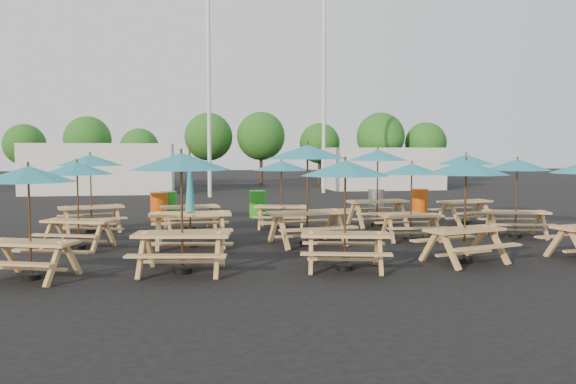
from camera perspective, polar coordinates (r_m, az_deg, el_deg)
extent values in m
plane|color=black|center=(15.61, 0.92, -4.41)|extent=(120.00, 120.00, 0.00)
cube|color=tan|center=(11.14, -24.70, -4.71)|extent=(1.74, 1.13, 0.05)
cube|color=tan|center=(10.71, -26.46, -6.52)|extent=(1.60, 0.75, 0.04)
cube|color=tan|center=(11.67, -23.01, -5.58)|extent=(1.60, 0.75, 0.04)
cylinder|color=black|center=(11.25, -24.60, -7.84)|extent=(0.32, 0.32, 0.09)
cylinder|color=brown|center=(11.09, -24.75, -2.82)|extent=(0.04, 0.04, 2.07)
cone|color=teal|center=(11.03, -24.88, 1.69)|extent=(2.16, 2.16, 0.29)
cube|color=tan|center=(14.23, -20.52, -2.76)|extent=(1.75, 1.14, 0.05)
cube|color=tan|center=(13.75, -21.75, -4.12)|extent=(1.61, 0.75, 0.04)
cube|color=tan|center=(14.78, -19.33, -3.52)|extent=(1.61, 0.75, 0.04)
cylinder|color=black|center=(14.31, -20.46, -5.25)|extent=(0.33, 0.33, 0.09)
cylinder|color=brown|center=(14.19, -20.56, -1.27)|extent=(0.04, 0.04, 2.08)
cone|color=teal|center=(14.14, -20.64, 2.28)|extent=(2.17, 2.17, 0.29)
cube|color=tan|center=(17.08, -19.35, -1.46)|extent=(1.89, 1.16, 0.06)
cube|color=tan|center=(16.48, -19.06, -2.64)|extent=(1.76, 0.74, 0.04)
cube|color=tan|center=(17.75, -19.58, -2.19)|extent=(1.76, 0.74, 0.04)
cylinder|color=black|center=(17.16, -19.30, -3.71)|extent=(0.35, 0.35, 0.10)
cylinder|color=brown|center=(17.05, -19.38, -0.12)|extent=(0.04, 0.04, 2.25)
cone|color=teal|center=(17.01, -19.45, 3.07)|extent=(2.30, 2.30, 0.31)
cube|color=tan|center=(10.83, -10.70, -4.26)|extent=(1.89, 0.97, 0.06)
cube|color=tan|center=(10.24, -11.34, -6.39)|extent=(1.82, 0.53, 0.04)
cube|color=tan|center=(11.52, -10.10, -5.22)|extent=(1.82, 0.53, 0.04)
cylinder|color=black|center=(10.95, -10.65, -7.83)|extent=(0.36, 0.36, 0.10)
cylinder|color=brown|center=(10.78, -10.73, -2.10)|extent=(0.04, 0.04, 2.30)
cone|color=teal|center=(10.72, -10.80, 3.07)|extent=(2.16, 2.16, 0.32)
cube|color=tan|center=(13.83, -9.90, -2.21)|extent=(1.95, 0.77, 0.07)
cube|color=tan|center=(13.16, -9.89, -3.90)|extent=(1.95, 0.28, 0.04)
cube|color=tan|center=(14.58, -9.88, -3.13)|extent=(1.95, 0.28, 0.04)
cylinder|color=black|center=(13.93, -9.86, -5.26)|extent=(0.39, 0.39, 0.11)
cylinder|color=brown|center=(13.79, -9.92, -0.37)|extent=(0.05, 0.05, 2.49)
cone|color=teal|center=(13.77, -9.94, 1.43)|extent=(0.24, 0.24, 1.63)
cube|color=tan|center=(16.85, -9.94, -1.48)|extent=(1.77, 0.92, 0.06)
cube|color=tan|center=(16.27, -9.58, -2.63)|extent=(1.70, 0.51, 0.04)
cube|color=tan|center=(17.49, -10.25, -2.18)|extent=(1.70, 0.51, 0.04)
cylinder|color=black|center=(16.93, -9.91, -3.65)|extent=(0.34, 0.34, 0.09)
cylinder|color=brown|center=(16.82, -9.95, -0.17)|extent=(0.04, 0.04, 2.15)
cone|color=teal|center=(16.78, -9.99, 2.92)|extent=(2.03, 2.03, 0.30)
cube|color=tan|center=(11.00, 5.79, -4.32)|extent=(1.79, 1.02, 0.06)
cube|color=tan|center=(10.44, 5.93, -6.29)|extent=(1.70, 0.60, 0.04)
cube|color=tan|center=(11.66, 5.65, -5.20)|extent=(1.70, 0.60, 0.04)
cylinder|color=black|center=(11.12, 5.77, -7.62)|extent=(0.34, 0.34, 0.09)
cylinder|color=brown|center=(10.95, 5.81, -2.33)|extent=(0.04, 0.04, 2.16)
cone|color=teal|center=(10.89, 5.84, 2.43)|extent=(2.12, 2.12, 0.30)
cube|color=tan|center=(13.92, 1.98, -2.09)|extent=(2.07, 1.13, 0.07)
cube|color=tan|center=(13.31, 3.18, -3.75)|extent=(1.97, 0.65, 0.04)
cube|color=tan|center=(14.62, 0.88, -3.05)|extent=(1.97, 0.65, 0.04)
cylinder|color=black|center=(14.02, 1.97, -5.15)|extent=(0.39, 0.39, 0.11)
cylinder|color=brown|center=(13.88, 1.98, -0.26)|extent=(0.05, 0.05, 2.50)
cone|color=teal|center=(13.85, 1.99, 4.10)|extent=(2.41, 2.41, 0.35)
cube|color=tan|center=(16.94, -0.68, -1.49)|extent=(1.71, 0.96, 0.05)
cube|color=tan|center=(16.38, -0.81, -2.59)|extent=(1.62, 0.57, 0.04)
cube|color=tan|center=(17.55, -0.55, -2.15)|extent=(1.62, 0.57, 0.04)
cylinder|color=black|center=(17.01, -0.67, -3.56)|extent=(0.32, 0.32, 0.09)
cylinder|color=brown|center=(16.91, -0.68, -0.25)|extent=(0.04, 0.04, 2.06)
cone|color=teal|center=(16.87, -0.68, 2.70)|extent=(2.02, 2.02, 0.29)
cube|color=tan|center=(12.20, 17.51, -3.67)|extent=(1.80, 1.10, 0.06)
cube|color=tan|center=(11.80, 19.55, -5.30)|extent=(1.69, 0.70, 0.04)
cube|color=tan|center=(12.69, 15.56, -4.58)|extent=(1.69, 0.70, 0.04)
cylinder|color=black|center=(12.30, 17.45, -6.66)|extent=(0.34, 0.34, 0.09)
cylinder|color=brown|center=(12.16, 17.55, -1.87)|extent=(0.04, 0.04, 2.16)
cone|color=teal|center=(12.10, 17.64, 2.41)|extent=(2.19, 2.19, 0.30)
cube|color=tan|center=(14.99, 12.39, -2.34)|extent=(1.62, 0.70, 0.05)
cube|color=tan|center=(14.47, 13.11, -3.59)|extent=(1.60, 0.31, 0.04)
cube|color=tan|center=(15.57, 11.68, -3.04)|extent=(1.60, 0.31, 0.04)
cylinder|color=black|center=(15.07, 12.35, -4.64)|extent=(0.32, 0.32, 0.09)
cylinder|color=brown|center=(14.95, 12.41, -0.96)|extent=(0.04, 0.04, 2.03)
cone|color=teal|center=(14.91, 12.46, 2.32)|extent=(1.75, 1.75, 0.28)
cube|color=tan|center=(17.74, 9.05, -0.94)|extent=(1.94, 0.90, 0.06)
cube|color=tan|center=(17.15, 9.98, -2.13)|extent=(1.89, 0.44, 0.04)
cube|color=tan|center=(18.40, 8.17, -1.70)|extent=(1.89, 0.44, 0.04)
cylinder|color=black|center=(17.82, 9.03, -3.24)|extent=(0.38, 0.38, 0.10)
cylinder|color=brown|center=(17.71, 9.07, 0.44)|extent=(0.05, 0.05, 2.40)
cone|color=teal|center=(17.68, 9.11, 3.72)|extent=(2.14, 2.14, 0.33)
cube|color=tan|center=(14.13, 26.56, -3.99)|extent=(1.71, 0.52, 0.04)
cube|color=tan|center=(16.37, 22.15, -1.90)|extent=(1.77, 1.04, 0.06)
cube|color=tan|center=(15.82, 22.78, -3.09)|extent=(1.67, 0.64, 0.04)
cube|color=tan|center=(16.98, 21.51, -2.59)|extent=(1.67, 0.64, 0.04)
cylinder|color=black|center=(16.45, 22.09, -4.11)|extent=(0.33, 0.33, 0.09)
cylinder|color=brown|center=(16.34, 22.18, -0.57)|extent=(0.04, 0.04, 2.13)
cone|color=teal|center=(16.30, 22.27, 2.57)|extent=(2.12, 2.12, 0.30)
cube|color=tan|center=(18.87, 17.54, -0.93)|extent=(1.88, 1.14, 0.06)
cube|color=tan|center=(18.43, 18.89, -1.96)|extent=(1.76, 0.72, 0.04)
cube|color=tan|center=(19.37, 16.22, -1.62)|extent=(1.76, 0.72, 0.04)
cylinder|color=black|center=(18.94, 17.50, -2.96)|extent=(0.35, 0.35, 0.10)
cylinder|color=brown|center=(18.84, 17.57, 0.28)|extent=(0.04, 0.04, 2.25)
cone|color=teal|center=(18.81, 17.63, 3.17)|extent=(2.27, 2.27, 0.31)
cylinder|color=#C44C0B|center=(19.46, -12.95, -1.44)|extent=(0.59, 0.59, 0.95)
cylinder|color=#22921A|center=(19.82, -12.06, -1.33)|extent=(0.59, 0.59, 0.95)
cylinder|color=#22921A|center=(19.86, -3.10, -1.23)|extent=(0.59, 0.59, 0.95)
cylinder|color=gray|center=(20.88, 8.95, -1.02)|extent=(0.59, 0.59, 0.95)
cylinder|color=#C44C0B|center=(21.34, 13.26, -0.97)|extent=(0.59, 0.59, 0.95)
cylinder|color=silver|center=(29.44, -8.06, 11.21)|extent=(0.20, 0.20, 12.00)
cylinder|color=silver|center=(32.25, 3.67, 10.61)|extent=(0.20, 0.20, 12.00)
cube|color=silver|center=(33.60, -18.45, 2.28)|extent=(8.00, 4.00, 2.80)
cube|color=silver|center=(36.18, 9.51, 2.38)|extent=(7.00, 4.00, 2.60)
cylinder|color=#382314|center=(42.00, -25.12, 1.81)|extent=(0.24, 0.24, 1.92)
sphere|color=#1E5919|center=(41.98, -25.19, 4.38)|extent=(2.80, 2.80, 2.80)
cylinder|color=#382314|center=(39.72, -19.62, 2.01)|extent=(0.24, 0.24, 2.14)
sphere|color=#1E5919|center=(39.71, -19.69, 5.03)|extent=(3.11, 3.11, 3.11)
cylinder|color=#382314|center=(39.03, -14.82, 1.82)|extent=(0.24, 0.24, 1.78)
sphere|color=#1E5919|center=(39.01, -14.86, 4.38)|extent=(2.59, 2.59, 2.59)
cylinder|color=#382314|center=(39.93, -8.04, 2.34)|extent=(0.24, 0.24, 2.31)
sphere|color=#1E5919|center=(39.93, -8.07, 5.58)|extent=(3.36, 3.36, 3.36)
cylinder|color=#382314|center=(39.74, -2.75, 2.39)|extent=(0.24, 0.24, 2.35)
sphere|color=#1E5919|center=(39.74, -2.76, 5.70)|extent=(3.41, 3.41, 3.41)
cylinder|color=#382314|center=(40.89, 3.21, 2.20)|extent=(0.24, 0.24, 2.02)
sphere|color=#1E5919|center=(40.88, 3.23, 4.97)|extent=(2.94, 2.94, 2.94)
cylinder|color=#382314|center=(40.27, 9.36, 2.35)|extent=(0.24, 0.24, 2.32)
sphere|color=#1E5919|center=(40.27, 9.39, 5.58)|extent=(3.38, 3.38, 3.38)
cylinder|color=#382314|center=(41.52, 13.78, 2.13)|extent=(0.24, 0.24, 2.03)
sphere|color=#1E5919|center=(41.51, 13.82, 4.87)|extent=(2.95, 2.95, 2.95)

